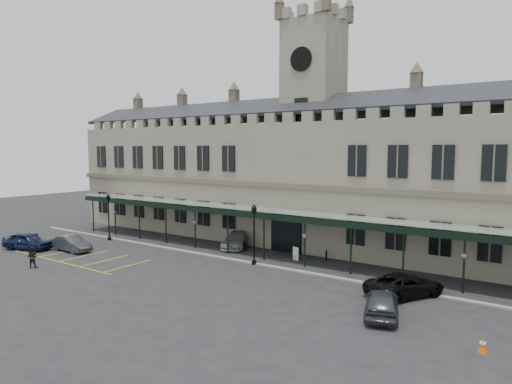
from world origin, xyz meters
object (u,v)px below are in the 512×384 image
Objects in this scene: clock_tower at (313,113)px; car_van at (405,285)px; car_left_a at (28,241)px; traffic_cone at (483,345)px; person_b at (32,257)px; car_left_b at (71,243)px; station_building at (312,180)px; lamp_post_mid at (254,229)px; car_right_a at (382,302)px; sign_board at (296,254)px; person_a at (37,242)px; lamp_post_left at (109,212)px; car_taxi at (237,240)px.

clock_tower is 4.56× the size of car_van.
clock_tower is at bearing -65.78° from car_left_a.
car_left_a is at bearing -179.16° from traffic_cone.
car_left_b is at bearing -98.10° from person_b.
station_building is 26.31m from person_b.
lamp_post_mid is 0.93× the size of car_van.
person_b reaches higher than car_right_a.
traffic_cone is 19.33m from sign_board.
clock_tower is (0.00, 0.09, 6.64)m from station_building.
person_a is at bearing -158.39° from lamp_post_mid.
sign_board is 25.57m from car_left_a.
station_building is 21.28m from car_right_a.
person_b is (-13.85, -21.75, -12.23)m from clock_tower.
lamp_post_left is at bearing -148.83° from station_building.
car_left_a is 0.93× the size of car_taxi.
car_left_b is 30.04m from car_van.
person_b is (4.29, -10.68, -2.05)m from lamp_post_left.
lamp_post_left is at bearing 15.69° from car_left_b.
station_building reaches higher than car_taxi.
clock_tower is at bearing 91.32° from lamp_post_mid.
car_taxi is at bearing -6.63° from person_a.
car_left_b is at bearing -74.46° from lamp_post_left.
clock_tower reaches higher than lamp_post_mid.
sign_board is 0.25× the size of car_right_a.
car_van is 4.36m from car_right_a.
car_right_a is 27.47m from person_b.
lamp_post_mid is 18.00m from car_left_b.
station_building is 26.39m from traffic_cone.
clock_tower reaches higher than car_left_b.
sign_board is 0.21× the size of car_van.
lamp_post_mid is at bearing -106.24° from sign_board.
sign_board is at bearing -81.74° from car_left_a.
traffic_cone is 32.66m from person_b.
lamp_post_left is at bearing 28.46° from car_van.
car_van reaches higher than car_left_b.
person_b reaches higher than person_a.
lamp_post_mid is 12.99m from car_van.
lamp_post_mid is at bearing -70.93° from car_left_b.
lamp_post_mid reaches higher than traffic_cone.
car_right_a reaches higher than car_taxi.
station_building is 12.86× the size of car_right_a.
car_left_a is (-20.98, -7.76, -2.19)m from lamp_post_mid.
car_van is 3.08× the size of person_b.
lamp_post_mid reaches higher than car_van.
lamp_post_mid is 1.05× the size of car_left_a.
sign_board is 0.65× the size of person_b.
car_taxi is at bearing -129.50° from station_building.
station_building is 34.00× the size of person_a.
car_taxi is at bearing -47.01° from car_right_a.
person_a is (-19.20, -18.25, -5.59)m from station_building.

